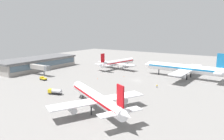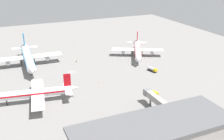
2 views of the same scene
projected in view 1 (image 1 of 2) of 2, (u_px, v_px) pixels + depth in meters
ground at (137, 81)px, 123.20m from camera, size 288.00×288.00×0.00m
terminal_building at (37, 63)px, 158.38m from camera, size 59.67×21.12×8.10m
airplane_at_gate at (184, 68)px, 128.59m from camera, size 42.51×53.03×16.14m
airplane_taxiing at (97, 98)px, 76.88m from camera, size 33.99×40.80×13.44m
airplane_distant at (117, 63)px, 159.33m from camera, size 41.02×33.21×12.51m
fuel_truck at (55, 91)px, 97.12m from camera, size 3.67×6.58×2.50m
pushback_tractor at (43, 78)px, 124.21m from camera, size 2.38×4.48×1.90m
ground_crew_worker at (157, 86)px, 108.35m from camera, size 0.45×0.57×1.67m
jet_bridge at (40, 67)px, 135.91m from camera, size 3.13×16.63×6.74m
safety_cone_near_gate at (98, 78)px, 127.13m from camera, size 0.44×0.44×0.60m
safety_cone_mid_apron at (124, 76)px, 133.29m from camera, size 0.44×0.44×0.60m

